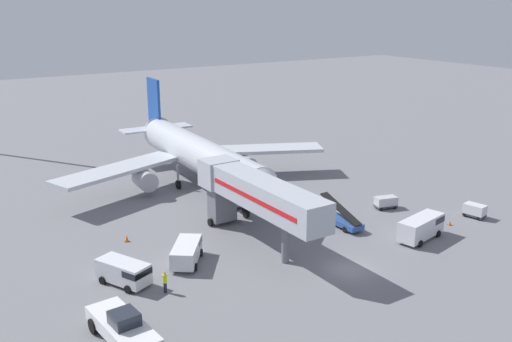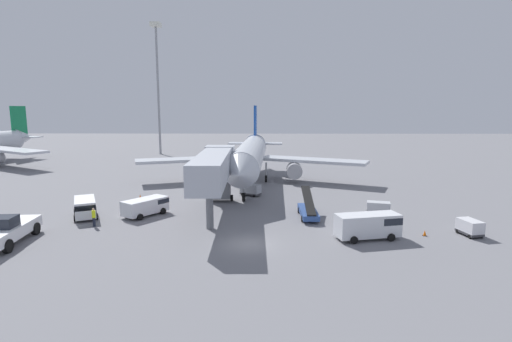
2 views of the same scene
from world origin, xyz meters
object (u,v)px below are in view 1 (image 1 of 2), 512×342
object	(u,v)px
airplane_at_gate	(197,154)
baggage_cart_mid_left	(237,201)
ground_crew_worker_foreground	(165,281)
safety_cone_alpha	(450,223)
service_van_near_left	(422,226)
baggage_cart_far_center	(475,210)
safety_cone_bravo	(127,238)
baggage_cart_outer_left	(386,202)
belt_loader_truck	(340,219)
service_van_rear_right	(187,251)
jet_bridge	(253,193)
pushback_tug	(123,328)
service_van_rear_left	(125,272)

from	to	relation	value
airplane_at_gate	baggage_cart_mid_left	distance (m)	9.89
ground_crew_worker_foreground	safety_cone_alpha	xyz separation A→B (m)	(30.90, -2.48, -0.72)
service_van_near_left	baggage_cart_far_center	size ratio (longest dim) A/B	2.44
baggage_cart_far_center	safety_cone_bravo	bearing A→B (deg)	157.90
baggage_cart_outer_left	ground_crew_worker_foreground	world-z (taller)	ground_crew_worker_foreground
baggage_cart_mid_left	baggage_cart_far_center	world-z (taller)	baggage_cart_mid_left
airplane_at_gate	safety_cone_alpha	bearing A→B (deg)	-57.46
belt_loader_truck	baggage_cart_mid_left	size ratio (longest dim) A/B	1.95
service_van_rear_right	safety_cone_alpha	xyz separation A→B (m)	(26.99, -6.62, -0.80)
service_van_rear_right	baggage_cart_outer_left	world-z (taller)	service_van_rear_right
safety_cone_alpha	safety_cone_bravo	xyz separation A→B (m)	(-29.90, 13.90, 0.07)
airplane_at_gate	belt_loader_truck	size ratio (longest dim) A/B	6.66
belt_loader_truck	baggage_cart_outer_left	distance (m)	7.84
jet_bridge	service_van_rear_right	xyz separation A→B (m)	(-7.33, -0.61, -3.99)
pushback_tug	baggage_cart_outer_left	xyz separation A→B (m)	(34.12, 9.74, -0.36)
baggage_cart_outer_left	ground_crew_worker_foreground	size ratio (longest dim) A/B	1.44
service_van_rear_right	safety_cone_alpha	bearing A→B (deg)	-13.77
baggage_cart_far_center	ground_crew_worker_foreground	distance (m)	35.03
safety_cone_alpha	service_van_rear_right	bearing A→B (deg)	166.23
pushback_tug	service_van_rear_left	size ratio (longest dim) A/B	1.46
service_van_rear_right	baggage_cart_far_center	distance (m)	31.71
service_van_rear_left	safety_cone_bravo	xyz separation A→B (m)	(3.21, 8.35, -0.82)
pushback_tug	service_van_near_left	bearing A→B (deg)	3.01
airplane_at_gate	pushback_tug	xyz separation A→B (m)	(-19.81, -28.06, -3.13)
ground_crew_worker_foreground	service_van_rear_right	bearing A→B (deg)	46.60
belt_loader_truck	safety_cone_alpha	distance (m)	11.47
ground_crew_worker_foreground	pushback_tug	bearing A→B (deg)	-136.59
belt_loader_truck	safety_cone_bravo	size ratio (longest dim) A/B	8.61
service_van_near_left	service_van_rear_right	bearing A→B (deg)	161.06
pushback_tug	belt_loader_truck	world-z (taller)	belt_loader_truck
baggage_cart_outer_left	safety_cone_alpha	bearing A→B (deg)	-74.49
service_van_rear_left	safety_cone_alpha	bearing A→B (deg)	-9.53
service_van_rear_left	baggage_cart_outer_left	xyz separation A→B (m)	(31.09, 1.71, -0.39)
baggage_cart_outer_left	baggage_cart_far_center	size ratio (longest dim) A/B	1.10
pushback_tug	belt_loader_truck	bearing A→B (deg)	17.82
ground_crew_worker_foreground	safety_cone_alpha	size ratio (longest dim) A/B	3.61
service_van_rear_left	baggage_cart_far_center	world-z (taller)	service_van_rear_left
service_van_near_left	safety_cone_bravo	size ratio (longest dim) A/B	8.95
safety_cone_bravo	service_van_near_left	bearing A→B (deg)	-30.89
pushback_tug	service_van_rear_left	xyz separation A→B (m)	(3.03, 8.03, 0.02)
jet_bridge	baggage_cart_far_center	distance (m)	25.11
airplane_at_gate	baggage_cart_far_center	distance (m)	32.80
service_van_rear_left	baggage_cart_outer_left	distance (m)	31.14
jet_bridge	ground_crew_worker_foreground	bearing A→B (deg)	-157.10
jet_bridge	pushback_tug	world-z (taller)	jet_bridge
belt_loader_truck	safety_cone_alpha	world-z (taller)	belt_loader_truck
airplane_at_gate	service_van_near_left	size ratio (longest dim) A/B	6.41
pushback_tug	service_van_near_left	distance (m)	30.94
airplane_at_gate	safety_cone_alpha	xyz separation A→B (m)	(16.32, -25.59, -3.99)
ground_crew_worker_foreground	safety_cone_bravo	bearing A→B (deg)	85.00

